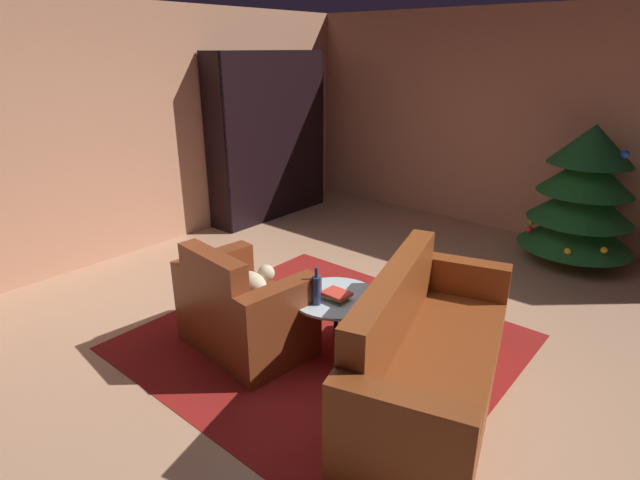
{
  "coord_description": "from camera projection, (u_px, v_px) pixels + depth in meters",
  "views": [
    {
      "loc": [
        2.09,
        -2.73,
        2.18
      ],
      "look_at": [
        -0.37,
        0.19,
        0.7
      ],
      "focal_mm": 28.13,
      "sensor_mm": 36.0,
      "label": 1
    }
  ],
  "objects": [
    {
      "name": "wall_back",
      "position": [
        519.0,
        125.0,
        5.96
      ],
      "size": [
        6.0,
        0.06,
        2.64
      ],
      "primitive_type": "cube",
      "color": "tan",
      "rests_on": "ground"
    },
    {
      "name": "area_rug",
      "position": [
        325.0,
        342.0,
        3.95
      ],
      "size": [
        2.66,
        2.49,
        0.01
      ],
      "primitive_type": "cube",
      "color": "maroon",
      "rests_on": "ground"
    },
    {
      "name": "armchair_red",
      "position": [
        243.0,
        311.0,
        3.79
      ],
      "size": [
        1.04,
        0.76,
        0.85
      ],
      "color": "brown",
      "rests_on": "ground"
    },
    {
      "name": "bottle_on_table",
      "position": [
        316.0,
        290.0,
        3.54
      ],
      "size": [
        0.06,
        0.06,
        0.28
      ],
      "color": "navy",
      "rests_on": "coffee_table"
    },
    {
      "name": "ground_plane",
      "position": [
        340.0,
        339.0,
        3.99
      ],
      "size": [
        8.14,
        8.14,
        0.0
      ],
      "primitive_type": "plane",
      "color": "tan"
    },
    {
      "name": "decorated_tree",
      "position": [
        583.0,
        196.0,
        5.19
      ],
      "size": [
        1.15,
        1.15,
        1.47
      ],
      "color": "brown",
      "rests_on": "ground"
    },
    {
      "name": "coffee_table",
      "position": [
        335.0,
        302.0,
        3.71
      ],
      "size": [
        0.66,
        0.66,
        0.46
      ],
      "color": "black",
      "rests_on": "ground"
    },
    {
      "name": "book_stack_on_table",
      "position": [
        336.0,
        296.0,
        3.62
      ],
      "size": [
        0.19,
        0.15,
        0.06
      ],
      "color": "#3B7E46",
      "rests_on": "coffee_table"
    },
    {
      "name": "couch_red",
      "position": [
        426.0,
        362.0,
        3.18
      ],
      "size": [
        1.21,
        1.99,
        0.9
      ],
      "color": "brown",
      "rests_on": "ground"
    },
    {
      "name": "bookshelf_unit",
      "position": [
        277.0,
        138.0,
        6.7
      ],
      "size": [
        0.39,
        1.79,
        2.14
      ],
      "color": "black",
      "rests_on": "ground"
    },
    {
      "name": "wall_left",
      "position": [
        121.0,
        134.0,
        5.31
      ],
      "size": [
        0.06,
        6.9,
        2.64
      ],
      "primitive_type": "cube",
      "color": "tan",
      "rests_on": "ground"
    }
  ]
}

